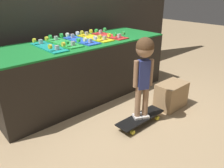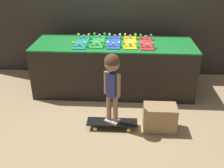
% 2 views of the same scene
% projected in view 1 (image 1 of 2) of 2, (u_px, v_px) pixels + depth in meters
% --- Properties ---
extents(ground_plane, '(16.00, 16.00, 0.00)m').
position_uv_depth(ground_plane, '(110.00, 109.00, 2.84)').
color(ground_plane, tan).
extents(back_wall, '(5.48, 0.10, 2.43)m').
position_uv_depth(back_wall, '(52.00, 4.00, 3.24)').
color(back_wall, '#332D28').
rests_on(back_wall, ground_plane).
extents(display_rack, '(2.43, 0.85, 0.79)m').
position_uv_depth(display_rack, '(83.00, 69.00, 3.07)').
color(display_rack, black).
rests_on(display_rack, ground_plane).
extents(skateboard_teal_on_rack, '(0.19, 0.62, 0.09)m').
position_uv_depth(skateboard_teal_on_rack, '(49.00, 46.00, 2.59)').
color(skateboard_teal_on_rack, teal).
rests_on(skateboard_teal_on_rack, display_rack).
extents(skateboard_green_on_rack, '(0.19, 0.62, 0.09)m').
position_uv_depth(skateboard_green_on_rack, '(64.00, 42.00, 2.78)').
color(skateboard_green_on_rack, green).
rests_on(skateboard_green_on_rack, display_rack).
extents(skateboard_blue_on_rack, '(0.19, 0.62, 0.09)m').
position_uv_depth(skateboard_blue_on_rack, '(81.00, 40.00, 2.91)').
color(skateboard_blue_on_rack, blue).
rests_on(skateboard_blue_on_rack, display_rack).
extents(skateboard_yellow_on_rack, '(0.19, 0.62, 0.09)m').
position_uv_depth(skateboard_yellow_on_rack, '(95.00, 37.00, 3.06)').
color(skateboard_yellow_on_rack, yellow).
rests_on(skateboard_yellow_on_rack, display_rack).
extents(skateboard_red_on_rack, '(0.19, 0.62, 0.09)m').
position_uv_depth(skateboard_red_on_rack, '(109.00, 35.00, 3.19)').
color(skateboard_red_on_rack, red).
rests_on(skateboard_red_on_rack, display_rack).
extents(skateboard_on_floor, '(0.64, 0.19, 0.09)m').
position_uv_depth(skateboard_on_floor, '(141.00, 118.00, 2.50)').
color(skateboard_on_floor, black).
rests_on(skateboard_on_floor, ground_plane).
extents(child, '(0.21, 0.18, 0.91)m').
position_uv_depth(child, '(144.00, 64.00, 2.23)').
color(child, silver).
rests_on(child, skateboard_on_floor).
extents(storage_box, '(0.40, 0.26, 0.33)m').
position_uv_depth(storage_box, '(171.00, 95.00, 2.82)').
color(storage_box, '#A37F56').
rests_on(storage_box, ground_plane).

